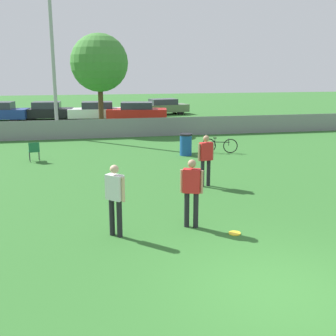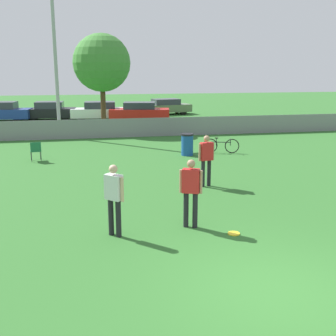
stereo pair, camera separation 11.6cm
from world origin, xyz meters
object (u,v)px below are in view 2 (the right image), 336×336
parked_car_blue (1,112)px  parked_car_dark (50,111)px  player_receiver_white (114,195)px  bicycle_sideline (221,146)px  frisbee_disc (234,233)px  tree_near_pole (102,63)px  folding_chair_sideline (36,150)px  trash_bin (187,144)px  parked_car_white (100,111)px  light_pole (54,41)px  player_defender_red (206,157)px  parked_car_red (139,111)px  player_thrower_red (191,188)px  parked_car_olive (166,107)px

parked_car_blue → parked_car_dark: bearing=9.9°
player_receiver_white → bicycle_sideline: (5.70, 9.23, -0.67)m
player_receiver_white → frisbee_disc: player_receiver_white is taller
player_receiver_white → bicycle_sideline: size_ratio=1.06×
tree_near_pole → folding_chair_sideline: size_ratio=7.15×
frisbee_disc → trash_bin: (1.15, 9.48, 0.49)m
tree_near_pole → parked_car_white: 7.05m
light_pole → player_receiver_white: light_pole is taller
parked_car_dark → bicycle_sideline: bearing=-55.8°
folding_chair_sideline → parked_car_dark: bearing=-98.4°
player_defender_red → frisbee_disc: bearing=-107.8°
bicycle_sideline → trash_bin: (-1.71, -0.22, 0.15)m
tree_near_pole → parked_car_red: bearing=59.0°
player_thrower_red → parked_car_blue: player_thrower_red is taller
player_receiver_white → trash_bin: player_receiver_white is taller
player_receiver_white → folding_chair_sideline: player_receiver_white is taller
parked_car_white → parked_car_red: parked_car_red is taller
player_defender_red → parked_car_blue: (-10.19, 20.70, -0.32)m
tree_near_pole → frisbee_disc: bearing=-83.1°
frisbee_disc → parked_car_olive: size_ratio=0.06×
parked_car_blue → parked_car_white: bearing=3.4°
light_pole → parked_car_dark: 10.24m
parked_car_olive → parked_car_dark: bearing=-178.5°
folding_chair_sideline → parked_car_blue: size_ratio=0.18×
parked_car_red → parked_car_blue: bearing=-179.3°
frisbee_disc → light_pole: bearing=106.9°
player_thrower_red → player_receiver_white: (-1.91, -0.20, 0.00)m
frisbee_disc → player_defender_red: bearing=83.0°
parked_car_white → parked_car_red: (2.96, -1.16, 0.01)m
parked_car_olive → folding_chair_sideline: bearing=-127.5°
player_receiver_white → parked_car_red: player_receiver_white is taller
parked_car_olive → parked_car_white: bearing=-165.5°
parked_car_blue → player_receiver_white: bearing=-67.3°
trash_bin → player_receiver_white: bearing=-113.9°
tree_near_pole → player_thrower_red: 18.05m
tree_near_pole → parked_car_white: bearing=90.0°
parked_car_white → parked_car_dark: bearing=173.4°
player_defender_red → parked_car_red: bearing=78.6°
frisbee_disc → parked_car_white: (-2.23, 24.44, 0.66)m
light_pole → player_thrower_red: size_ratio=5.30×
bicycle_sideline → player_defender_red: bearing=-96.1°
player_defender_red → player_thrower_red: bearing=-122.7°
player_defender_red → parked_car_olive: player_defender_red is taller
tree_near_pole → player_defender_red: 14.75m
player_receiver_white → parked_car_olive: 27.38m
tree_near_pole → frisbee_disc: 18.98m
bicycle_sideline → parked_car_blue: bearing=146.6°
parked_car_dark → parked_car_olive: parked_car_dark is taller
light_pole → player_defender_red: light_pole is taller
frisbee_disc → parked_car_dark: parked_car_dark is taller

